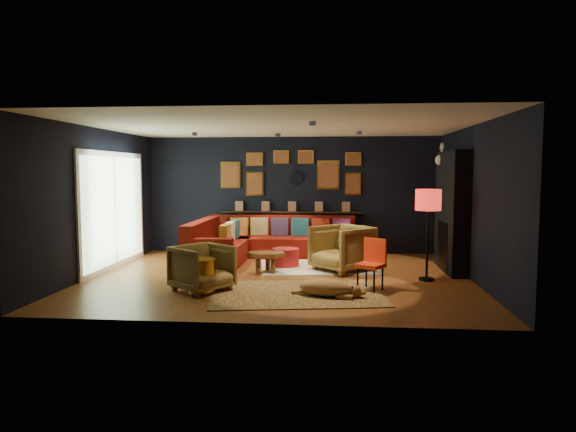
# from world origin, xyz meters

# --- Properties ---
(floor) EXTENTS (6.50, 6.50, 0.00)m
(floor) POSITION_xyz_m (0.00, 0.00, 0.00)
(floor) COLOR brown
(floor) RESTS_ON ground
(room_walls) EXTENTS (6.50, 6.50, 6.50)m
(room_walls) POSITION_xyz_m (0.00, 0.00, 1.59)
(room_walls) COLOR black
(room_walls) RESTS_ON ground
(sectional) EXTENTS (3.41, 2.69, 0.86)m
(sectional) POSITION_xyz_m (-0.61, 1.81, 0.32)
(sectional) COLOR maroon
(sectional) RESTS_ON ground
(ledge) EXTENTS (3.20, 0.12, 0.04)m
(ledge) POSITION_xyz_m (0.00, 2.68, 0.92)
(ledge) COLOR black
(ledge) RESTS_ON room_walls
(gallery_wall) EXTENTS (3.15, 0.04, 1.02)m
(gallery_wall) POSITION_xyz_m (-0.01, 2.72, 1.81)
(gallery_wall) COLOR gold
(gallery_wall) RESTS_ON room_walls
(sunburst_mirror) EXTENTS (0.47, 0.16, 0.47)m
(sunburst_mirror) POSITION_xyz_m (0.10, 2.72, 1.70)
(sunburst_mirror) COLOR silver
(sunburst_mirror) RESTS_ON room_walls
(fireplace) EXTENTS (0.31, 1.60, 2.20)m
(fireplace) POSITION_xyz_m (3.09, 0.90, 1.02)
(fireplace) COLOR black
(fireplace) RESTS_ON ground
(deer_head) EXTENTS (0.50, 0.28, 0.45)m
(deer_head) POSITION_xyz_m (3.14, 1.40, 2.05)
(deer_head) COLOR white
(deer_head) RESTS_ON fireplace
(sliding_door) EXTENTS (0.06, 2.80, 2.20)m
(sliding_door) POSITION_xyz_m (-3.22, 0.60, 1.10)
(sliding_door) COLOR white
(sliding_door) RESTS_ON ground
(ceiling_spots) EXTENTS (3.30, 2.50, 0.06)m
(ceiling_spots) POSITION_xyz_m (-0.00, 0.80, 2.56)
(ceiling_spots) COLOR black
(ceiling_spots) RESTS_ON room_walls
(shag_rug) EXTENTS (2.36, 1.87, 0.03)m
(shag_rug) POSITION_xyz_m (0.65, 0.91, 0.01)
(shag_rug) COLOR silver
(shag_rug) RESTS_ON ground
(leopard_rug) EXTENTS (2.78, 2.18, 0.01)m
(leopard_rug) POSITION_xyz_m (0.39, -1.19, 0.01)
(leopard_rug) COLOR tan
(leopard_rug) RESTS_ON ground
(coffee_table) EXTENTS (0.76, 0.61, 0.35)m
(coffee_table) POSITION_xyz_m (-0.26, 0.28, 0.31)
(coffee_table) COLOR brown
(coffee_table) RESTS_ON shag_rug
(pouf) EXTENTS (0.51, 0.51, 0.34)m
(pouf) POSITION_xyz_m (0.02, 0.91, 0.20)
(pouf) COLOR maroon
(pouf) RESTS_ON shag_rug
(armchair_left) EXTENTS (1.04, 1.04, 0.79)m
(armchair_left) POSITION_xyz_m (-1.06, -1.15, 0.39)
(armchair_left) COLOR gold
(armchair_left) RESTS_ON ground
(armchair_right) EXTENTS (1.24, 1.24, 0.93)m
(armchair_right) POSITION_xyz_m (1.09, 0.60, 0.47)
(armchair_right) COLOR gold
(armchair_right) RESTS_ON ground
(gold_stool) EXTENTS (0.41, 0.41, 0.52)m
(gold_stool) POSITION_xyz_m (-1.04, -1.24, 0.26)
(gold_stool) COLOR gold
(gold_stool) RESTS_ON ground
(orange_chair) EXTENTS (0.51, 0.51, 0.80)m
(orange_chair) POSITION_xyz_m (1.53, -0.83, 0.47)
(orange_chair) COLOR black
(orange_chair) RESTS_ON ground
(floor_lamp) EXTENTS (0.42, 0.42, 1.54)m
(floor_lamp) POSITION_xyz_m (2.50, -0.05, 1.29)
(floor_lamp) COLOR black
(floor_lamp) RESTS_ON ground
(dog) EXTENTS (1.19, 0.76, 0.35)m
(dog) POSITION_xyz_m (0.83, -1.35, 0.19)
(dog) COLOR #AF7945
(dog) RESTS_ON leopard_rug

